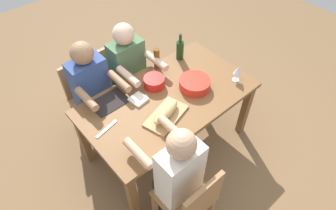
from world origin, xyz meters
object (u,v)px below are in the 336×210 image
(diner_near_center, at_px, (130,69))
(serving_bowl_greens, at_px, (195,83))
(wine_glass, at_px, (238,71))
(chair_near_right, at_px, (88,94))
(cutting_board, at_px, (166,116))
(diner_far_right, at_px, (176,171))
(chair_near_center, at_px, (122,75))
(bread_loaf, at_px, (166,112))
(chair_far_right, at_px, (191,201))
(beer_bottle, at_px, (157,58))
(wine_bottle, at_px, (180,50))
(dining_table, at_px, (168,103))
(diner_near_right, at_px, (93,88))
(napkin_stack, at_px, (138,99))
(serving_bowl_salad, at_px, (154,82))

(diner_near_center, height_order, serving_bowl_greens, diner_near_center)
(wine_glass, bearing_deg, chair_near_right, -43.78)
(chair_near_right, distance_m, cutting_board, 1.02)
(serving_bowl_greens, bearing_deg, cutting_board, 12.57)
(diner_far_right, xyz_separation_m, chair_near_center, (-0.44, -1.37, -0.21))
(chair_near_right, distance_m, bread_loaf, 1.04)
(chair_far_right, height_order, cutting_board, chair_far_right)
(chair_near_right, height_order, beer_bottle, beer_bottle)
(chair_far_right, bearing_deg, wine_bottle, -128.91)
(chair_near_center, distance_m, serving_bowl_greens, 0.94)
(diner_far_right, bearing_deg, dining_table, -126.59)
(diner_far_right, height_order, chair_near_center, diner_far_right)
(diner_near_right, height_order, napkin_stack, diner_near_right)
(chair_near_right, distance_m, beer_bottle, 0.83)
(diner_near_right, bearing_deg, bread_loaf, 109.66)
(dining_table, bearing_deg, chair_near_right, -60.43)
(serving_bowl_salad, relative_size, cutting_board, 0.50)
(diner_near_center, xyz_separation_m, wine_glass, (-0.64, 0.86, 0.16))
(chair_near_right, relative_size, cutting_board, 2.12)
(wine_glass, bearing_deg, cutting_board, -6.62)
(cutting_board, xyz_separation_m, napkin_stack, (0.06, -0.31, 0.00))
(dining_table, bearing_deg, diner_far_right, 53.41)
(chair_near_center, distance_m, serving_bowl_salad, 0.66)
(serving_bowl_greens, xyz_separation_m, napkin_stack, (0.50, -0.21, -0.04))
(serving_bowl_greens, xyz_separation_m, bread_loaf, (0.44, 0.10, 0.01))
(chair_near_right, bearing_deg, chair_near_center, 180.00)
(diner_near_right, xyz_separation_m, cutting_board, (-0.27, 0.76, 0.05))
(dining_table, xyz_separation_m, chair_near_center, (0.00, -0.78, -0.17))
(chair_near_right, relative_size, chair_near_center, 1.00)
(chair_near_right, distance_m, serving_bowl_greens, 1.15)
(chair_near_center, distance_m, cutting_board, 1.00)
(dining_table, relative_size, cutting_board, 4.02)
(beer_bottle, relative_size, wine_glass, 1.33)
(beer_bottle, bearing_deg, dining_table, 63.62)
(chair_near_center, relative_size, cutting_board, 2.12)
(diner_near_center, bearing_deg, dining_table, 90.00)
(chair_far_right, height_order, wine_bottle, wine_bottle)
(chair_far_right, bearing_deg, diner_near_right, -90.00)
(dining_table, xyz_separation_m, chair_near_right, (0.44, -0.78, -0.17))
(wine_bottle, distance_m, beer_bottle, 0.27)
(diner_near_right, relative_size, chair_far_right, 1.41)
(diner_near_center, xyz_separation_m, beer_bottle, (-0.19, 0.20, 0.15))
(diner_near_right, bearing_deg, diner_near_center, 180.00)
(diner_near_center, relative_size, wine_bottle, 4.14)
(chair_near_center, distance_m, napkin_stack, 0.73)
(chair_near_right, bearing_deg, wine_bottle, 154.48)
(cutting_board, bearing_deg, dining_table, -135.38)
(diner_near_center, distance_m, bread_loaf, 0.79)
(serving_bowl_greens, bearing_deg, serving_bowl_salad, -44.03)
(chair_far_right, height_order, bread_loaf, same)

